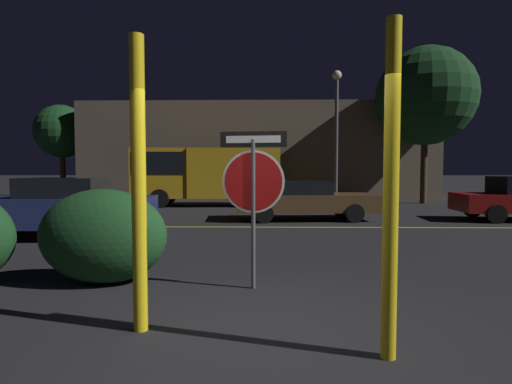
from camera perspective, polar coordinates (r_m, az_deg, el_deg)
name	(u,v)px	position (r m, az deg, el deg)	size (l,w,h in m)	color
ground_plane	(260,335)	(4.32, 0.63, -19.71)	(260.00, 260.00, 0.00)	black
road_center_stripe	(263,227)	(11.81, 1.04, -5.03)	(32.99, 0.12, 0.01)	gold
stop_sign	(253,180)	(5.59, -0.39, 1.74)	(0.93, 0.14, 2.22)	#4C4C51
yellow_pole_left	(139,185)	(4.29, -16.41, 0.96)	(0.15, 0.15, 3.05)	yellow
yellow_pole_right	(391,191)	(3.69, 18.71, 0.08)	(0.14, 0.14, 2.99)	yellow
hedge_bush_1	(103,236)	(6.37, -20.98, -5.91)	(1.89, 1.09, 1.40)	#19421E
passing_car_1	(60,208)	(11.04, -26.23, -2.03)	(4.73, 2.07, 1.49)	navy
passing_car_2	(304,200)	(13.71, 6.87, -1.09)	(4.90, 2.27, 1.32)	brown
delivery_truck	(202,172)	(19.02, -7.71, 2.79)	(6.87, 2.65, 2.69)	gold
street_lamp	(336,120)	(19.05, 11.43, 10.04)	(0.43, 0.43, 6.25)	#4C4C51
tree_0	(62,132)	(26.98, -25.99, 7.76)	(3.15, 3.15, 5.61)	#422D1E
tree_1	(425,97)	(22.23, 23.05, 12.44)	(4.89, 4.89, 7.83)	#422D1E
building_backdrop	(258,152)	(24.72, 0.31, 5.69)	(20.53, 4.82, 5.57)	#6B5B4C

